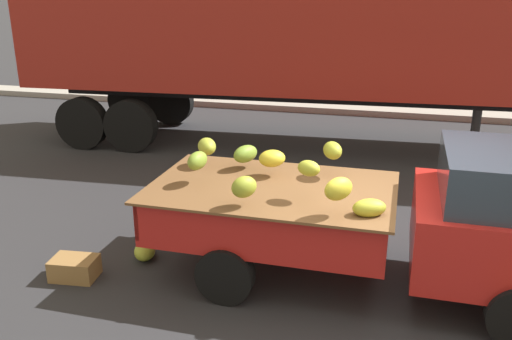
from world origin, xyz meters
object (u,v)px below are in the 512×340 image
pickup_truck (450,221)px  semi_trailer (312,24)px  produce_crate (75,268)px  fallen_banana_bunch_near_tailgate (145,251)px

pickup_truck → semi_trailer: bearing=114.5°
semi_trailer → produce_crate: 6.95m
fallen_banana_bunch_near_tailgate → produce_crate: produce_crate is taller
pickup_truck → semi_trailer: 6.27m
pickup_truck → fallen_banana_bunch_near_tailgate: pickup_truck is taller
pickup_truck → produce_crate: size_ratio=9.58×
semi_trailer → fallen_banana_bunch_near_tailgate: 6.25m
semi_trailer → produce_crate: size_ratio=23.31×
fallen_banana_bunch_near_tailgate → semi_trailer: bearing=78.7°
pickup_truck → fallen_banana_bunch_near_tailgate: bearing=-177.5°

